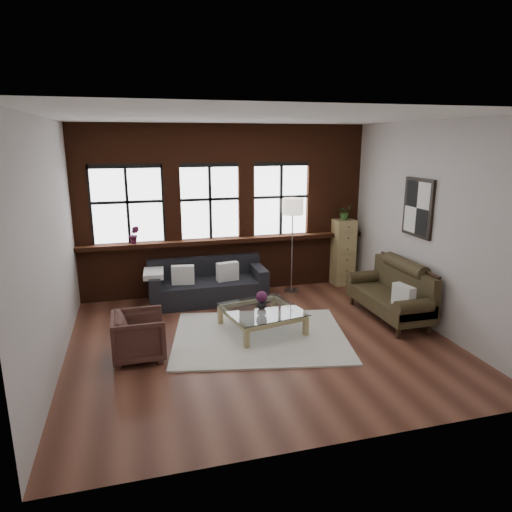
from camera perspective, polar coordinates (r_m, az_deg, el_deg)
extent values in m
plane|color=#4F281C|center=(6.93, 0.51, -10.52)|extent=(5.50, 5.50, 0.00)
plane|color=white|center=(6.29, 0.57, 16.97)|extent=(5.50, 5.50, 0.00)
plane|color=#BAB3AD|center=(8.81, -3.88, 5.76)|extent=(5.50, 0.00, 5.50)
plane|color=#BAB3AD|center=(4.15, 9.94, -4.32)|extent=(5.50, 0.00, 5.50)
plane|color=#BAB3AD|center=(6.28, -24.41, 0.98)|extent=(0.00, 5.00, 5.00)
plane|color=#BAB3AD|center=(7.62, 20.90, 3.49)|extent=(0.00, 5.00, 5.00)
cube|color=#471F10|center=(8.77, -3.62, 2.00)|extent=(5.50, 0.30, 0.08)
cube|color=beige|center=(7.02, 0.50, -10.03)|extent=(2.92, 2.48, 0.03)
cube|color=silver|center=(8.23, -9.12, -2.34)|extent=(0.42, 0.20, 0.34)
cube|color=silver|center=(8.34, -3.58, -1.95)|extent=(0.42, 0.20, 0.34)
cube|color=silver|center=(7.38, 17.96, -4.77)|extent=(0.20, 0.40, 0.34)
imported|color=#422721|center=(6.49, -14.40, -9.65)|extent=(0.71, 0.69, 0.64)
imported|color=#B2B2B2|center=(7.11, 0.71, -6.00)|extent=(0.20, 0.20, 0.16)
sphere|color=#551D42|center=(7.07, 0.72, -5.12)|extent=(0.18, 0.18, 0.18)
cube|color=#A18E57|center=(9.50, 10.75, 0.48)|extent=(0.42, 0.42, 1.35)
imported|color=#2D5923|center=(9.34, 10.99, 5.42)|extent=(0.35, 0.32, 0.31)
imported|color=#551D42|center=(8.53, -14.98, 2.59)|extent=(0.20, 0.17, 0.33)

